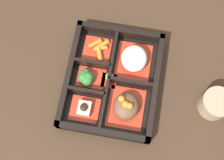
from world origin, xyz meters
TOP-DOWN VIEW (x-y plane):
  - ground_plane at (0.00, 0.00)m, footprint 3.00×3.00m
  - bento_base at (0.00, 0.00)m, footprint 0.29×0.24m
  - bento_rim at (0.00, -0.00)m, footprint 0.29×0.24m
  - bowl_rice at (-0.07, 0.05)m, footprint 0.11×0.09m
  - bowl_stew at (0.07, 0.05)m, footprint 0.11×0.09m
  - bowl_carrots at (-0.08, -0.05)m, footprint 0.08×0.08m
  - bowl_greens at (0.01, -0.07)m, footprint 0.06×0.08m
  - bowl_tofu at (0.09, -0.06)m, footprint 0.07×0.08m
  - bowl_pickles at (-0.01, -0.01)m, footprint 0.04×0.04m
  - tea_cup at (0.02, 0.27)m, footprint 0.08×0.08m

SIDE VIEW (x-z plane):
  - ground_plane at x=0.00m, z-range 0.00..0.00m
  - bento_base at x=0.00m, z-range 0.00..0.01m
  - bowl_pickles at x=-0.01m, z-range 0.01..0.02m
  - bowl_carrots at x=-0.08m, z-range 0.01..0.03m
  - bowl_tofu at x=0.09m, z-range 0.00..0.04m
  - bento_rim at x=0.00m, z-range 0.00..0.05m
  - bowl_greens at x=0.01m, z-range 0.01..0.04m
  - bowl_stew at x=0.07m, z-range 0.00..0.06m
  - tea_cup at x=0.02m, z-range 0.00..0.06m
  - bowl_rice at x=-0.07m, z-range 0.01..0.06m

